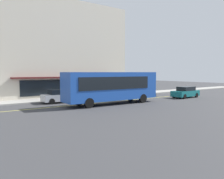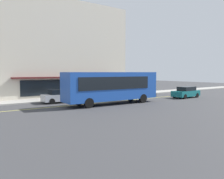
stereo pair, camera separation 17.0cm
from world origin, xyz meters
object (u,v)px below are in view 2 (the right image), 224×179
car_silver (61,96)px  pedestrian_mid_block (88,90)px  pedestrian_near_storefront (107,88)px  bus (112,86)px  car_teal (186,92)px  pedestrian_at_corner (121,87)px  traffic_light (118,79)px

car_silver → pedestrian_mid_block: (5.17, 2.71, 0.36)m
pedestrian_near_storefront → car_silver: bearing=-162.2°
bus → car_teal: size_ratio=2.56×
bus → pedestrian_near_storefront: size_ratio=6.59×
pedestrian_near_storefront → bus: bearing=-120.5°
pedestrian_mid_block → pedestrian_at_corner: 6.28m
car_teal → pedestrian_mid_block: size_ratio=2.74×
pedestrian_at_corner → pedestrian_near_storefront: bearing=-167.4°
traffic_light → car_teal: 9.70m
traffic_light → pedestrian_near_storefront: (-1.52, 0.71, -1.36)m
bus → pedestrian_mid_block: bus is taller
car_silver → pedestrian_at_corner: size_ratio=2.51×
pedestrian_near_storefront → pedestrian_mid_block: bearing=179.2°
car_silver → pedestrian_mid_block: size_ratio=2.72×
traffic_light → pedestrian_near_storefront: 2.16m
car_teal → pedestrian_at_corner: (-4.59, 8.65, 0.45)m
car_teal → pedestrian_mid_block: (-10.83, 8.00, 0.36)m
traffic_light → pedestrian_at_corner: size_ratio=1.85×
pedestrian_at_corner → pedestrian_near_storefront: (-3.13, -0.70, -0.02)m
car_teal → car_silver: 16.85m
bus → pedestrian_near_storefront: bus is taller
bus → car_teal: 11.99m
pedestrian_near_storefront → pedestrian_at_corner: bearing=12.6°
bus → traffic_light: 8.60m
bus → pedestrian_near_storefront: 8.29m
bus → traffic_light: size_ratio=3.50×
bus → car_teal: bearing=-4.1°
car_silver → pedestrian_near_storefront: bearing=17.8°
car_teal → pedestrian_mid_block: bearing=143.5°
bus → pedestrian_mid_block: (1.07, 7.15, -0.88)m
traffic_light → car_silver: 10.17m
traffic_light → pedestrian_at_corner: bearing=41.2°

